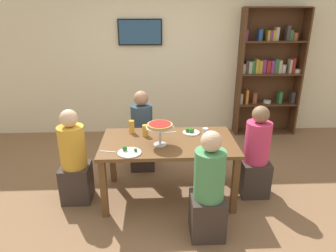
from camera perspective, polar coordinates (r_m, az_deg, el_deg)
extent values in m
plane|color=#846042|center=(3.90, 0.07, -12.83)|extent=(12.00, 12.00, 0.00)
cube|color=beige|center=(5.48, -1.01, 13.08)|extent=(8.00, 0.12, 2.80)
cube|color=brown|center=(3.54, 0.07, -3.15)|extent=(1.56, 0.86, 0.04)
cube|color=brown|center=(3.44, -12.00, -11.52)|extent=(0.07, 0.07, 0.70)
cube|color=brown|center=(3.50, 12.48, -10.92)|extent=(0.07, 0.07, 0.70)
cube|color=brown|center=(4.07, -10.43, -5.86)|extent=(0.07, 0.07, 0.70)
cube|color=brown|center=(4.13, 9.94, -5.45)|extent=(0.07, 0.07, 0.70)
cube|color=#4C2D19|center=(5.51, 13.30, 9.42)|extent=(0.03, 0.30, 2.20)
cube|color=#4C2D19|center=(5.89, 23.49, 8.98)|extent=(0.03, 0.30, 2.20)
cube|color=#4C2D19|center=(5.81, 18.09, 9.53)|extent=(1.10, 0.02, 2.20)
cube|color=#4C2D19|center=(5.99, 17.36, -0.98)|extent=(1.04, 0.28, 0.02)
cube|color=#4C2D19|center=(5.81, 17.95, 4.05)|extent=(1.04, 0.28, 0.02)
cube|color=#4C2D19|center=(5.68, 18.58, 9.34)|extent=(1.04, 0.28, 0.02)
cube|color=#4C2D19|center=(5.60, 19.26, 14.84)|extent=(1.04, 0.28, 0.02)
cube|color=#4C2D19|center=(5.58, 19.97, 20.31)|extent=(1.04, 0.28, 0.02)
cube|color=#B2A88E|center=(5.63, 13.53, 5.08)|extent=(0.05, 0.13, 0.18)
cube|color=orange|center=(5.65, 14.56, 5.41)|extent=(0.04, 0.13, 0.25)
cylinder|color=brown|center=(5.71, 16.05, 5.11)|extent=(0.08, 0.08, 0.20)
cylinder|color=silver|center=(5.81, 18.16, 4.38)|extent=(0.13, 0.13, 0.05)
cube|color=#2D6B38|center=(5.86, 20.24, 5.12)|extent=(0.06, 0.13, 0.21)
cube|color=#3D3838|center=(5.96, 22.34, 5.03)|extent=(0.06, 0.13, 0.20)
cube|color=#B2A88E|center=(5.51, 13.99, 10.47)|extent=(0.05, 0.13, 0.16)
cube|color=#3D3838|center=(5.52, 14.56, 10.74)|extent=(0.05, 0.11, 0.22)
cube|color=#B2A88E|center=(5.54, 15.11, 10.62)|extent=(0.05, 0.13, 0.20)
cube|color=#2D6B38|center=(5.55, 15.67, 10.68)|extent=(0.05, 0.13, 0.22)
cube|color=#B7932D|center=(5.57, 16.33, 10.76)|extent=(0.06, 0.13, 0.24)
cube|color=#B7932D|center=(5.59, 16.93, 10.62)|extent=(0.05, 0.13, 0.22)
cube|color=#7A3370|center=(5.62, 17.59, 10.66)|extent=(0.06, 0.10, 0.23)
cube|color=maroon|center=(5.64, 18.27, 10.54)|extent=(0.07, 0.13, 0.21)
cube|color=#7A3370|center=(5.67, 18.97, 10.53)|extent=(0.06, 0.13, 0.22)
cube|color=#2D6B38|center=(5.69, 19.60, 10.62)|extent=(0.06, 0.13, 0.24)
cube|color=#B2A88E|center=(5.72, 20.20, 10.47)|extent=(0.06, 0.13, 0.22)
cylinder|color=beige|center=(5.75, 20.90, 10.05)|extent=(0.10, 0.10, 0.14)
cube|color=#B2A88E|center=(5.79, 21.93, 10.43)|extent=(0.04, 0.13, 0.23)
cube|color=maroon|center=(5.81, 22.41, 10.51)|extent=(0.05, 0.13, 0.26)
cylinder|color=silver|center=(5.86, 23.15, 9.53)|extent=(0.14, 0.14, 0.06)
cube|color=#7A3370|center=(5.44, 14.48, 16.22)|extent=(0.04, 0.13, 0.18)
cube|color=navy|center=(5.51, 16.88, 16.10)|extent=(0.06, 0.13, 0.18)
cube|color=#B7932D|center=(5.55, 18.27, 15.89)|extent=(0.04, 0.13, 0.17)
cube|color=#7A3370|center=(5.57, 18.74, 15.83)|extent=(0.04, 0.13, 0.16)
cube|color=#B7932D|center=(5.59, 19.21, 15.82)|extent=(0.04, 0.13, 0.17)
cube|color=#B2A88E|center=(5.60, 19.76, 16.01)|extent=(0.05, 0.11, 0.21)
cube|color=#3D3838|center=(5.67, 21.58, 15.98)|extent=(0.06, 0.12, 0.24)
cube|color=#2D6B38|center=(5.70, 22.10, 15.57)|extent=(0.05, 0.11, 0.17)
cylinder|color=brown|center=(5.74, 22.83, 15.28)|extent=(0.10, 0.10, 0.13)
cube|color=black|center=(5.35, -5.28, 17.20)|extent=(0.74, 0.05, 0.43)
cube|color=navy|center=(5.32, -5.29, 17.18)|extent=(0.70, 0.01, 0.39)
cube|color=#382D28|center=(3.87, -16.79, -10.14)|extent=(0.34, 0.34, 0.45)
cylinder|color=gold|center=(3.65, -17.57, -3.76)|extent=(0.30, 0.30, 0.50)
sphere|color=beige|center=(3.53, -18.20, 1.40)|extent=(0.20, 0.20, 0.20)
cube|color=#382D28|center=(3.97, 15.79, -9.21)|extent=(0.34, 0.34, 0.45)
cylinder|color=#D63866|center=(3.75, 16.51, -2.94)|extent=(0.30, 0.30, 0.50)
sphere|color=#846047|center=(3.63, 17.08, 2.10)|extent=(0.20, 0.20, 0.20)
cube|color=#382D28|center=(3.23, 7.38, -16.37)|extent=(0.34, 0.34, 0.45)
cylinder|color=#4C935B|center=(2.96, 7.81, -9.07)|extent=(0.30, 0.30, 0.50)
sphere|color=beige|center=(2.80, 8.17, -2.88)|extent=(0.20, 0.20, 0.20)
cube|color=#382D28|center=(4.42, -4.76, -5.09)|extent=(0.34, 0.34, 0.45)
cylinder|color=#33475B|center=(4.23, -4.96, 0.68)|extent=(0.30, 0.30, 0.50)
sphere|color=#A87A5B|center=(4.12, -5.11, 5.23)|extent=(0.20, 0.20, 0.20)
cylinder|color=silver|center=(3.44, -1.50, -3.49)|extent=(0.15, 0.15, 0.01)
cylinder|color=silver|center=(3.39, -1.52, -1.87)|extent=(0.03, 0.03, 0.20)
cylinder|color=silver|center=(3.35, -1.53, -0.24)|extent=(0.31, 0.31, 0.01)
cylinder|color=tan|center=(3.34, -1.54, 0.11)|extent=(0.28, 0.28, 0.04)
cylinder|color=maroon|center=(3.34, -1.54, 0.43)|extent=(0.25, 0.25, 0.00)
cylinder|color=white|center=(3.76, 4.38, -1.23)|extent=(0.21, 0.21, 0.01)
sphere|color=#2D7028|center=(3.75, 3.64, -0.77)|extent=(0.05, 0.05, 0.05)
sphere|color=#2D7028|center=(3.74, 4.64, -0.84)|extent=(0.05, 0.05, 0.05)
sphere|color=#2D7028|center=(3.78, 4.30, -0.67)|extent=(0.04, 0.04, 0.04)
sphere|color=#2D7028|center=(3.74, 4.32, -0.89)|extent=(0.05, 0.05, 0.05)
cylinder|color=white|center=(3.27, -7.26, -5.00)|extent=(0.26, 0.26, 0.01)
sphere|color=#2D7028|center=(3.29, -8.14, -4.19)|extent=(0.05, 0.05, 0.05)
sphere|color=#2D7028|center=(3.26, -6.13, -4.50)|extent=(0.04, 0.04, 0.04)
cylinder|color=gold|center=(3.76, -6.86, -0.16)|extent=(0.07, 0.07, 0.16)
cylinder|color=gold|center=(3.66, -4.31, -0.85)|extent=(0.07, 0.07, 0.14)
cylinder|color=white|center=(3.64, 7.04, -1.27)|extent=(0.07, 0.07, 0.12)
cube|color=silver|center=(3.77, 0.30, -1.19)|extent=(0.18, 0.05, 0.00)
cube|color=silver|center=(3.34, -11.22, -4.75)|extent=(0.18, 0.05, 0.00)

